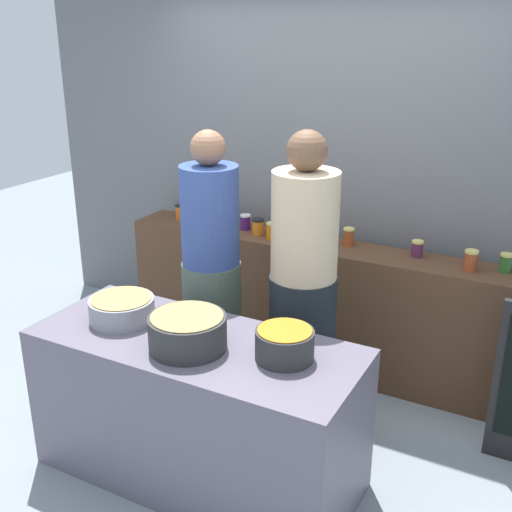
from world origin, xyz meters
TOP-DOWN VIEW (x-y plane):
  - ground at (0.00, 0.00)m, footprint 12.00×12.00m
  - storefront_wall at (0.00, 1.45)m, footprint 4.80×0.12m
  - display_shelf at (0.00, 1.10)m, footprint 2.70×0.36m
  - prep_table at (0.00, -0.30)m, footprint 1.70×0.70m
  - preserve_jar_0 at (-1.08, 1.14)m, footprint 0.07×0.07m
  - preserve_jar_1 at (-0.70, 1.17)m, footprint 0.08×0.08m
  - preserve_jar_2 at (-0.51, 1.14)m, footprint 0.08×0.08m
  - preserve_jar_3 at (-0.39, 1.10)m, footprint 0.09×0.09m
  - preserve_jar_4 at (-0.25, 1.05)m, footprint 0.08×0.08m
  - preserve_jar_5 at (0.27, 1.16)m, footprint 0.07×0.07m
  - preserve_jar_6 at (0.73, 1.17)m, footprint 0.07×0.07m
  - preserve_jar_7 at (1.07, 1.08)m, footprint 0.08×0.08m
  - preserve_jar_8 at (1.26, 1.16)m, footprint 0.07×0.07m
  - cooking_pot_left at (-0.47, -0.29)m, footprint 0.35×0.35m
  - cooking_pot_center at (0.01, -0.38)m, footprint 0.38×0.38m
  - cooking_pot_right at (0.47, -0.25)m, footprint 0.28×0.28m
  - cook_with_tongs at (-0.29, 0.33)m, footprint 0.36×0.36m
  - cook_in_cap at (0.29, 0.36)m, footprint 0.39×0.39m

SIDE VIEW (x-z plane):
  - ground at x=0.00m, z-range 0.00..0.00m
  - prep_table at x=0.00m, z-range 0.00..0.81m
  - display_shelf at x=0.00m, z-range 0.00..0.91m
  - cook_with_tongs at x=-0.29m, z-range -0.08..1.67m
  - cook_in_cap at x=0.29m, z-range -0.08..1.71m
  - cooking_pot_left at x=-0.47m, z-range 0.81..0.94m
  - cooking_pot_right at x=0.47m, z-range 0.81..0.96m
  - cooking_pot_center at x=0.01m, z-range 0.81..0.98m
  - preserve_jar_1 at x=-0.70m, z-range 0.91..1.01m
  - preserve_jar_6 at x=0.73m, z-range 0.91..1.01m
  - preserve_jar_3 at x=-0.39m, z-range 0.91..1.02m
  - preserve_jar_0 at x=-1.08m, z-range 0.91..1.02m
  - preserve_jar_2 at x=-0.51m, z-range 0.91..1.02m
  - preserve_jar_4 at x=-0.25m, z-range 0.91..1.02m
  - preserve_jar_8 at x=1.26m, z-range 0.91..1.02m
  - preserve_jar_5 at x=0.27m, z-range 0.91..1.03m
  - preserve_jar_7 at x=1.07m, z-range 0.91..1.03m
  - storefront_wall at x=0.00m, z-range 0.00..3.00m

